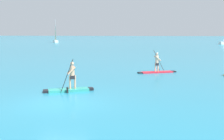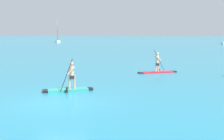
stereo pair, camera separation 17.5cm
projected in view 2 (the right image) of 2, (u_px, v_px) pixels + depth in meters
The scene contains 4 objects.
ground at pixel (59, 103), 13.68m from camera, with size 440.00×440.00×0.00m, color teal.
paddleboarder_mid_center at pixel (69, 86), 16.30m from camera, with size 2.81×1.56×1.90m.
paddleboarder_far_right at pixel (158, 68), 23.65m from camera, with size 3.26×1.68×1.93m.
sailboat_left_horizon at pixel (58, 39), 90.25m from camera, with size 3.00×4.69×7.24m.
Camera 2 is at (4.39, -12.86, 3.39)m, focal length 45.64 mm.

